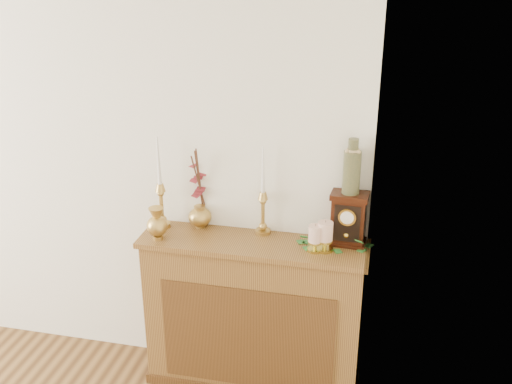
% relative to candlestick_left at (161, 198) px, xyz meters
% --- Properties ---
extents(console_shelf, '(1.24, 0.34, 0.93)m').
position_rel_candlestick_left_xyz_m(console_shelf, '(0.54, -0.07, -0.67)').
color(console_shelf, olive).
rests_on(console_shelf, ground).
extents(candlestick_left, '(0.09, 0.09, 0.53)m').
position_rel_candlestick_left_xyz_m(candlestick_left, '(0.00, 0.00, 0.00)').
color(candlestick_left, tan).
rests_on(candlestick_left, console_shelf).
extents(candlestick_center, '(0.08, 0.08, 0.50)m').
position_rel_candlestick_left_xyz_m(candlestick_center, '(0.57, 0.04, -0.01)').
color(candlestick_center, tan).
rests_on(candlestick_center, console_shelf).
extents(bud_vase, '(0.11, 0.11, 0.18)m').
position_rel_candlestick_left_xyz_m(bud_vase, '(0.03, -0.15, -0.08)').
color(bud_vase, tan).
rests_on(bud_vase, console_shelf).
extents(ginger_jar, '(0.19, 0.21, 0.48)m').
position_rel_candlestick_left_xyz_m(ginger_jar, '(0.20, 0.08, 0.04)').
color(ginger_jar, tan).
rests_on(ginger_jar, console_shelf).
extents(pillar_candle_left, '(0.08, 0.08, 0.15)m').
position_rel_candlestick_left_xyz_m(pillar_candle_left, '(0.88, -0.10, -0.09)').
color(pillar_candle_left, gold).
rests_on(pillar_candle_left, console_shelf).
extents(pillar_candle_right, '(0.09, 0.09, 0.17)m').
position_rel_candlestick_left_xyz_m(pillar_candle_right, '(0.93, -0.09, -0.08)').
color(pillar_candle_right, gold).
rests_on(pillar_candle_right, console_shelf).
extents(ivy_garland, '(0.43, 0.18, 0.07)m').
position_rel_candlestick_left_xyz_m(ivy_garland, '(0.94, -0.07, -0.16)').
color(ivy_garland, '#2E742C').
rests_on(ivy_garland, console_shelf).
extents(mantel_clock, '(0.20, 0.15, 0.29)m').
position_rel_candlestick_left_xyz_m(mantel_clock, '(1.03, 0.02, -0.03)').
color(mantel_clock, '#38180B').
rests_on(mantel_clock, console_shelf).
extents(ceramic_vase, '(0.09, 0.09, 0.29)m').
position_rel_candlestick_left_xyz_m(ceramic_vase, '(1.03, 0.02, 0.25)').
color(ceramic_vase, '#1A342A').
rests_on(ceramic_vase, mantel_clock).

